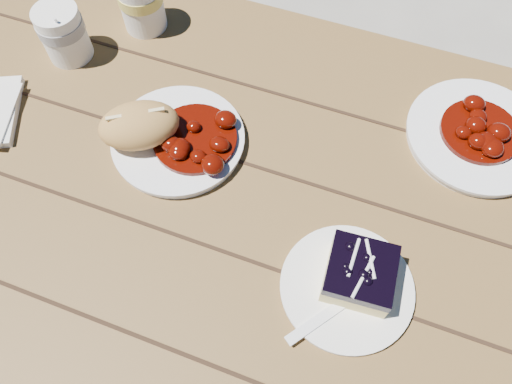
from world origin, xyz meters
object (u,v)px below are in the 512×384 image
(blueberry_cake, at_px, (360,273))
(coffee_cup, at_px, (63,34))
(dessert_plate, at_px, (347,288))
(second_cup, at_px, (142,4))
(main_plate, at_px, (178,140))
(picnic_table, at_px, (155,216))
(second_plate, at_px, (477,136))
(bread_roll, at_px, (139,125))

(blueberry_cake, height_order, coffee_cup, coffee_cup)
(dessert_plate, xyz_separation_m, second_cup, (-0.52, 0.39, 0.05))
(main_plate, relative_size, coffee_cup, 2.15)
(picnic_table, distance_m, blueberry_cake, 0.44)
(blueberry_cake, xyz_separation_m, second_cup, (-0.53, 0.37, 0.02))
(picnic_table, height_order, second_plate, second_plate)
(blueberry_cake, relative_size, second_cup, 0.98)
(second_cup, bearing_deg, dessert_plate, -36.86)
(second_plate, bearing_deg, bread_roll, -158.81)
(bread_roll, bearing_deg, blueberry_cake, -15.98)
(coffee_cup, bearing_deg, second_plate, 5.18)
(main_plate, height_order, second_cup, second_cup)
(picnic_table, distance_m, dessert_plate, 0.42)
(blueberry_cake, distance_m, second_plate, 0.35)
(dessert_plate, distance_m, coffee_cup, 0.67)
(picnic_table, relative_size, blueberry_cake, 19.86)
(bread_roll, distance_m, second_plate, 0.57)
(picnic_table, xyz_separation_m, second_plate, (0.52, 0.27, 0.17))
(main_plate, relative_size, dessert_plate, 1.16)
(second_cup, bearing_deg, second_plate, -4.50)
(blueberry_cake, bearing_deg, picnic_table, 167.48)
(dessert_plate, distance_m, second_cup, 0.65)
(main_plate, xyz_separation_m, bread_roll, (-0.06, -0.02, 0.04))
(blueberry_cake, bearing_deg, main_plate, 154.53)
(picnic_table, distance_m, second_plate, 0.60)
(second_plate, height_order, second_cup, second_cup)
(dessert_plate, bearing_deg, coffee_cup, 156.52)
(second_plate, bearing_deg, main_plate, -158.67)
(second_plate, bearing_deg, coffee_cup, -174.82)
(bread_roll, bearing_deg, second_cup, 115.76)
(dessert_plate, bearing_deg, bread_roll, 161.65)
(picnic_table, height_order, coffee_cup, coffee_cup)
(dessert_plate, height_order, second_cup, second_cup)
(main_plate, bearing_deg, bread_roll, -160.02)
(blueberry_cake, bearing_deg, bread_roll, 159.80)
(bread_roll, bearing_deg, second_plate, 21.19)
(dessert_plate, xyz_separation_m, second_plate, (0.14, 0.34, 0.00))
(second_plate, relative_size, second_cup, 2.30)
(picnic_table, bearing_deg, dessert_plate, -10.73)
(bread_roll, bearing_deg, coffee_cup, 148.41)
(coffee_cup, relative_size, second_cup, 1.00)
(bread_roll, bearing_deg, dessert_plate, -18.35)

